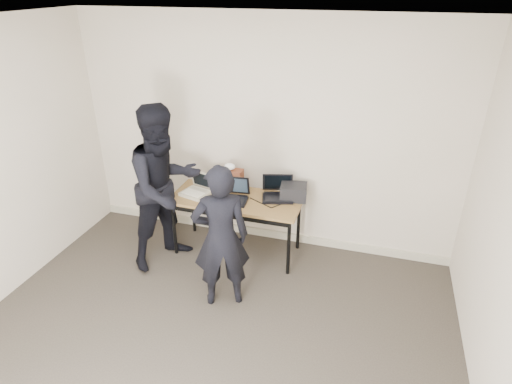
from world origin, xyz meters
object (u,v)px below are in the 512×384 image
at_px(person_observer, 165,187).
at_px(desk, 236,203).
at_px(person_typist, 221,238).
at_px(laptop_right, 278,192).
at_px(leather_satchel, 228,179).
at_px(laptop_center, 233,195).
at_px(laptop_beige, 197,190).
at_px(equipment_box, 294,192).

bearing_deg(person_observer, desk, -34.16).
relative_size(desk, person_typist, 0.99).
bearing_deg(laptop_right, leather_satchel, 160.06).
relative_size(laptop_center, person_typist, 0.23).
height_order(laptop_right, leather_satchel, laptop_right).
height_order(desk, leather_satchel, leather_satchel).
distance_m(laptop_beige, laptop_right, 0.94).
height_order(leather_satchel, equipment_box, leather_satchel).
height_order(desk, laptop_center, laptop_center).
bearing_deg(laptop_right, laptop_beige, 176.37).
distance_m(laptop_center, person_observer, 0.76).
relative_size(laptop_beige, laptop_center, 1.03).
bearing_deg(laptop_center, equipment_box, 13.62).
height_order(laptop_beige, leather_satchel, leather_satchel).
bearing_deg(desk, leather_satchel, 128.54).
bearing_deg(desk, person_typist, -80.05).
distance_m(desk, person_typist, 0.89).
xyz_separation_m(laptop_beige, person_typist, (0.63, -0.86, -0.01)).
xyz_separation_m(laptop_beige, leather_satchel, (0.30, 0.24, 0.08)).
bearing_deg(person_observer, person_typist, -92.43).
height_order(equipment_box, person_typist, person_typist).
height_order(laptop_right, person_observer, person_observer).
xyz_separation_m(laptop_beige, person_observer, (-0.22, -0.33, 0.16)).
xyz_separation_m(leather_satchel, equipment_box, (0.81, -0.04, -0.04)).
bearing_deg(desk, person_observer, -153.51).
height_order(laptop_center, person_observer, person_observer).
height_order(laptop_center, equipment_box, laptop_center).
relative_size(desk, laptop_right, 3.56).
distance_m(equipment_box, person_typist, 1.17).
xyz_separation_m(laptop_right, person_observer, (-1.14, -0.52, 0.15)).
height_order(desk, laptop_right, laptop_right).
distance_m(person_typist, person_observer, 1.01).
bearing_deg(laptop_beige, equipment_box, 25.97).
height_order(desk, person_typist, person_typist).
bearing_deg(desk, laptop_right, 21.73).
distance_m(laptop_center, laptop_right, 0.51).
bearing_deg(person_observer, laptop_center, -35.59).
bearing_deg(laptop_right, equipment_box, -10.04).
height_order(desk, person_observer, person_observer).
bearing_deg(laptop_center, person_observer, -160.47).
distance_m(laptop_right, equipment_box, 0.19).
distance_m(desk, laptop_center, 0.12).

